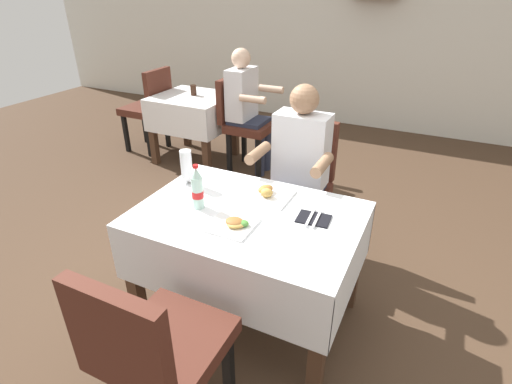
{
  "coord_description": "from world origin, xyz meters",
  "views": [
    {
      "loc": [
        0.97,
        -1.63,
        1.83
      ],
      "look_at": [
        0.15,
        0.08,
        0.81
      ],
      "focal_mm": 27.76,
      "sensor_mm": 36.0,
      "label": 1
    }
  ],
  "objects_px": {
    "plate_far_diner": "(268,194)",
    "cola_bottle_primary": "(197,189)",
    "chair_near_camera_side": "(155,348)",
    "background_dining_table": "(194,114)",
    "background_chair_left": "(149,105)",
    "beer_glass_left": "(187,167)",
    "seated_diner_far": "(298,168)",
    "chair_far_diner_seat": "(299,181)",
    "background_table_tumbler": "(193,90)",
    "background_chair_right": "(243,119)",
    "main_dining_table": "(248,239)",
    "napkin_cutlery_set": "(314,218)",
    "background_patron": "(247,105)",
    "plate_near_camera": "(234,224)"
  },
  "relations": [
    {
      "from": "chair_near_camera_side",
      "to": "seated_diner_far",
      "type": "bearing_deg",
      "value": 89.16
    },
    {
      "from": "napkin_cutlery_set",
      "to": "background_patron",
      "type": "bearing_deg",
      "value": 125.91
    },
    {
      "from": "plate_far_diner",
      "to": "background_chair_right",
      "type": "xyz_separation_m",
      "value": [
        -1.05,
        1.69,
        -0.19
      ]
    },
    {
      "from": "plate_near_camera",
      "to": "plate_far_diner",
      "type": "bearing_deg",
      "value": 86.0
    },
    {
      "from": "chair_far_diner_seat",
      "to": "background_table_tumbler",
      "type": "height_order",
      "value": "chair_far_diner_seat"
    },
    {
      "from": "cola_bottle_primary",
      "to": "background_table_tumbler",
      "type": "distance_m",
      "value": 2.42
    },
    {
      "from": "seated_diner_far",
      "to": "napkin_cutlery_set",
      "type": "bearing_deg",
      "value": -62.69
    },
    {
      "from": "background_chair_right",
      "to": "plate_far_diner",
      "type": "bearing_deg",
      "value": -58.27
    },
    {
      "from": "background_chair_right",
      "to": "main_dining_table",
      "type": "bearing_deg",
      "value": -61.73
    },
    {
      "from": "plate_near_camera",
      "to": "cola_bottle_primary",
      "type": "height_order",
      "value": "cola_bottle_primary"
    },
    {
      "from": "plate_near_camera",
      "to": "background_table_tumbler",
      "type": "distance_m",
      "value": 2.65
    },
    {
      "from": "cola_bottle_primary",
      "to": "background_chair_left",
      "type": "bearing_deg",
      "value": 135.05
    },
    {
      "from": "plate_near_camera",
      "to": "background_chair_right",
      "type": "xyz_separation_m",
      "value": [
        -1.02,
        2.05,
        -0.19
      ]
    },
    {
      "from": "background_chair_right",
      "to": "napkin_cutlery_set",
      "type": "bearing_deg",
      "value": -53.09
    },
    {
      "from": "chair_near_camera_side",
      "to": "background_dining_table",
      "type": "relative_size",
      "value": 1.21
    },
    {
      "from": "main_dining_table",
      "to": "plate_near_camera",
      "type": "relative_size",
      "value": 5.25
    },
    {
      "from": "background_table_tumbler",
      "to": "background_chair_right",
      "type": "bearing_deg",
      "value": -3.04
    },
    {
      "from": "chair_near_camera_side",
      "to": "napkin_cutlery_set",
      "type": "height_order",
      "value": "chair_near_camera_side"
    },
    {
      "from": "chair_far_diner_seat",
      "to": "seated_diner_far",
      "type": "bearing_deg",
      "value": -78.49
    },
    {
      "from": "plate_near_camera",
      "to": "background_chair_left",
      "type": "xyz_separation_m",
      "value": [
        -2.24,
        2.05,
        -0.19
      ]
    },
    {
      "from": "plate_far_diner",
      "to": "background_chair_left",
      "type": "height_order",
      "value": "background_chair_left"
    },
    {
      "from": "plate_near_camera",
      "to": "seated_diner_far",
      "type": "bearing_deg",
      "value": 88.22
    },
    {
      "from": "plate_far_diner",
      "to": "napkin_cutlery_set",
      "type": "height_order",
      "value": "plate_far_diner"
    },
    {
      "from": "background_patron",
      "to": "background_table_tumbler",
      "type": "height_order",
      "value": "background_patron"
    },
    {
      "from": "cola_bottle_primary",
      "to": "background_chair_right",
      "type": "distance_m",
      "value": 2.13
    },
    {
      "from": "main_dining_table",
      "to": "plate_near_camera",
      "type": "xyz_separation_m",
      "value": [
        -0.0,
        -0.15,
        0.18
      ]
    },
    {
      "from": "plate_far_diner",
      "to": "napkin_cutlery_set",
      "type": "bearing_deg",
      "value": -20.87
    },
    {
      "from": "background_dining_table",
      "to": "background_patron",
      "type": "xyz_separation_m",
      "value": [
        0.66,
        0.0,
        0.18
      ]
    },
    {
      "from": "plate_near_camera",
      "to": "background_dining_table",
      "type": "relative_size",
      "value": 0.28
    },
    {
      "from": "plate_far_diner",
      "to": "cola_bottle_primary",
      "type": "distance_m",
      "value": 0.41
    },
    {
      "from": "cola_bottle_primary",
      "to": "background_dining_table",
      "type": "height_order",
      "value": "cola_bottle_primary"
    },
    {
      "from": "main_dining_table",
      "to": "cola_bottle_primary",
      "type": "bearing_deg",
      "value": -167.41
    },
    {
      "from": "background_dining_table",
      "to": "background_chair_right",
      "type": "distance_m",
      "value": 0.61
    },
    {
      "from": "plate_near_camera",
      "to": "background_dining_table",
      "type": "xyz_separation_m",
      "value": [
        -1.63,
        2.05,
        -0.21
      ]
    },
    {
      "from": "chair_far_diner_seat",
      "to": "napkin_cutlery_set",
      "type": "xyz_separation_m",
      "value": [
        0.34,
        -0.72,
        0.18
      ]
    },
    {
      "from": "background_chair_right",
      "to": "background_patron",
      "type": "xyz_separation_m",
      "value": [
        0.05,
        0.0,
        0.16
      ]
    },
    {
      "from": "seated_diner_far",
      "to": "background_dining_table",
      "type": "distance_m",
      "value": 2.06
    },
    {
      "from": "background_chair_left",
      "to": "beer_glass_left",
      "type": "bearing_deg",
      "value": -44.99
    },
    {
      "from": "beer_glass_left",
      "to": "main_dining_table",
      "type": "bearing_deg",
      "value": -17.5
    },
    {
      "from": "main_dining_table",
      "to": "chair_far_diner_seat",
      "type": "xyz_separation_m",
      "value": [
        -0.0,
        0.81,
        -0.01
      ]
    },
    {
      "from": "beer_glass_left",
      "to": "background_chair_left",
      "type": "xyz_separation_m",
      "value": [
        -1.75,
        1.75,
        -0.28
      ]
    },
    {
      "from": "beer_glass_left",
      "to": "background_dining_table",
      "type": "xyz_separation_m",
      "value": [
        -1.14,
        1.75,
        -0.31
      ]
    },
    {
      "from": "beer_glass_left",
      "to": "chair_near_camera_side",
      "type": "bearing_deg",
      "value": -63.13
    },
    {
      "from": "background_table_tumbler",
      "to": "beer_glass_left",
      "type": "bearing_deg",
      "value": -57.27
    },
    {
      "from": "background_patron",
      "to": "background_chair_right",
      "type": "bearing_deg",
      "value": 180.0
    },
    {
      "from": "chair_near_camera_side",
      "to": "background_patron",
      "type": "relative_size",
      "value": 0.77
    },
    {
      "from": "seated_diner_far",
      "to": "napkin_cutlery_set",
      "type": "relative_size",
      "value": 6.52
    },
    {
      "from": "plate_far_diner",
      "to": "background_patron",
      "type": "bearing_deg",
      "value": 120.51
    },
    {
      "from": "chair_near_camera_side",
      "to": "background_dining_table",
      "type": "xyz_separation_m",
      "value": [
        -1.63,
        2.72,
        -0.02
      ]
    },
    {
      "from": "plate_far_diner",
      "to": "background_dining_table",
      "type": "xyz_separation_m",
      "value": [
        -1.65,
        1.69,
        -0.22
      ]
    }
  ]
}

